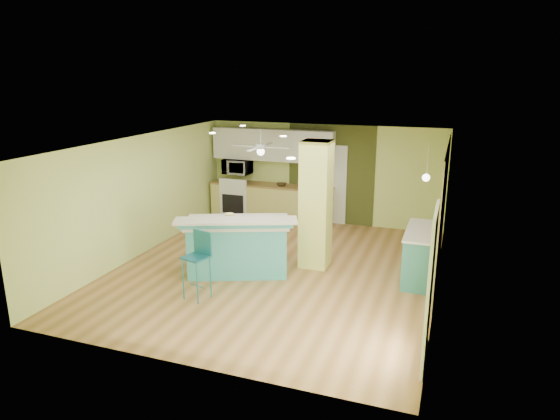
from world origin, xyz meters
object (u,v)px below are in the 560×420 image
object	(u,v)px
peninsula	(238,245)
bar_stool	(199,254)
canister	(230,218)
fruit_bowl	(282,185)
side_counter	(422,255)

from	to	relation	value
peninsula	bar_stool	size ratio (longest dim) A/B	2.02
canister	peninsula	bearing A→B (deg)	34.38
peninsula	fruit_bowl	size ratio (longest dim) A/B	8.83
canister	fruit_bowl	bearing A→B (deg)	93.81
bar_stool	side_counter	distance (m)	4.08
fruit_bowl	canister	xyz separation A→B (m)	(0.24, -3.58, 0.13)
canister	bar_stool	bearing A→B (deg)	-91.73
peninsula	canister	distance (m)	0.58
peninsula	side_counter	world-z (taller)	peninsula
side_counter	fruit_bowl	size ratio (longest dim) A/B	5.55
side_counter	fruit_bowl	distance (m)	4.59
side_counter	fruit_bowl	world-z (taller)	fruit_bowl
peninsula	bar_stool	distance (m)	1.26
side_counter	canister	bearing A→B (deg)	-165.14
side_counter	fruit_bowl	xyz separation A→B (m)	(-3.70, 2.66, 0.49)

